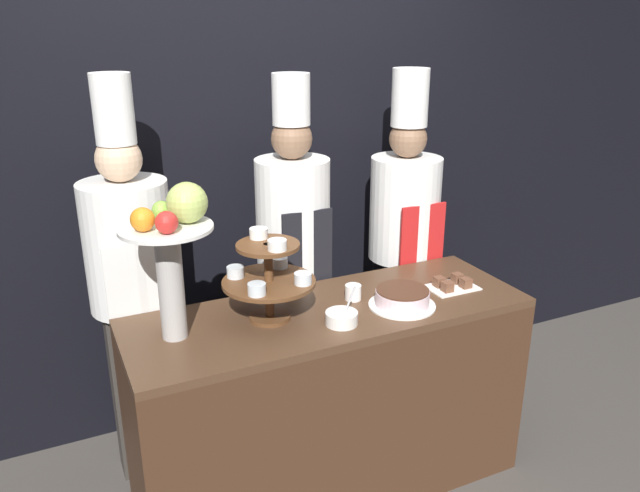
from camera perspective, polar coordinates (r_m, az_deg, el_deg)
wall_back at (r=3.23m, az=-5.77°, el=8.36°), size 10.00×0.06×2.80m
buffet_counter at (r=2.87m, az=0.88°, el=-13.87°), size 1.72×0.59×0.90m
tiered_stand at (r=2.49m, az=-4.71°, el=-2.58°), size 0.38×0.38×0.37m
fruit_pedestal at (r=2.34m, az=-13.28°, el=0.51°), size 0.34×0.34×0.60m
cake_round at (r=2.68m, az=7.53°, el=-4.75°), size 0.29×0.29×0.08m
cup_white at (r=2.72m, az=3.05°, el=-4.25°), size 0.07×0.07×0.07m
cake_square_tray at (r=2.90m, az=12.00°, el=-3.44°), size 0.22×0.15×0.05m
serving_bowl_near at (r=2.51m, az=1.99°, el=-6.59°), size 0.13×0.13×0.15m
chef_left at (r=2.84m, az=-16.82°, el=-2.79°), size 0.37×0.37×1.85m
chef_center_left at (r=3.02m, az=-2.44°, el=-0.12°), size 0.35×0.35×1.83m
chef_center_right at (r=3.31m, az=7.66°, el=1.15°), size 0.36×0.36×1.83m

